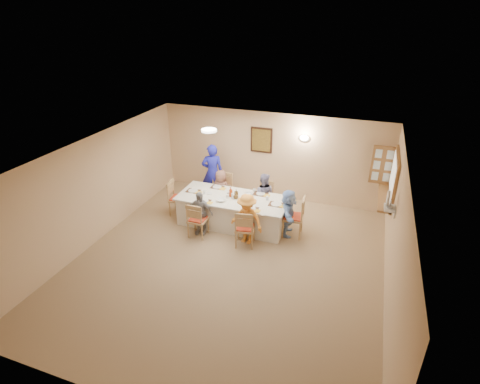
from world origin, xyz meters
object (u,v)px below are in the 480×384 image
(chair_front_left, at_px, (198,219))
(chair_right_end, at_px, (293,216))
(chair_front_right, at_px, (245,227))
(condiment_ketchup, at_px, (231,192))
(serving_hatch, at_px, (394,178))
(diner_back_left, at_px, (221,190))
(caregiver, at_px, (212,172))
(chair_left_end, at_px, (178,198))
(dining_table, at_px, (233,211))
(chair_back_right, at_px, (264,198))
(diner_back_right, at_px, (263,195))
(chair_back_left, at_px, (223,191))
(diner_front_right, at_px, (247,219))
(desk_fan, at_px, (389,201))
(diner_front_left, at_px, (200,213))
(diner_right_end, at_px, (288,213))

(chair_front_left, relative_size, chair_right_end, 0.90)
(chair_front_right, bearing_deg, condiment_ketchup, -62.54)
(chair_front_left, bearing_deg, serving_hatch, -159.46)
(diner_back_left, relative_size, caregiver, 0.68)
(chair_left_end, bearing_deg, chair_front_left, -136.77)
(dining_table, relative_size, chair_back_right, 3.09)
(diner_back_left, height_order, caregiver, caregiver)
(chair_right_end, distance_m, diner_back_right, 1.17)
(chair_back_left, distance_m, condiment_ketchup, 1.01)
(diner_back_right, xyz_separation_m, diner_front_right, (0.00, -1.36, 0.02))
(desk_fan, xyz_separation_m, diner_front_left, (-4.16, -0.13, -0.98))
(chair_front_left, bearing_deg, diner_back_right, -129.01)
(chair_back_left, height_order, condiment_ketchup, condiment_ketchup)
(chair_front_left, distance_m, chair_left_end, 1.24)
(diner_back_left, xyz_separation_m, diner_front_right, (1.20, -1.36, 0.06))
(diner_back_right, distance_m, caregiver, 1.73)
(chair_back_left, bearing_deg, diner_front_right, -50.42)
(chair_back_right, bearing_deg, chair_right_end, -40.03)
(dining_table, xyz_separation_m, chair_left_end, (-1.55, 0.00, 0.10))
(dining_table, relative_size, chair_front_left, 2.99)
(diner_back_left, relative_size, diner_front_right, 0.91)
(chair_back_right, bearing_deg, diner_back_left, -174.22)
(chair_back_left, relative_size, condiment_ketchup, 3.71)
(caregiver, bearing_deg, chair_left_end, 43.23)
(diner_front_right, bearing_deg, chair_back_left, 140.45)
(diner_back_left, bearing_deg, diner_front_right, 142.08)
(chair_front_right, relative_size, diner_front_right, 0.75)
(chair_front_left, relative_size, diner_front_right, 0.74)
(diner_front_right, height_order, diner_right_end, diner_front_right)
(chair_left_end, bearing_deg, chair_back_right, -76.26)
(serving_hatch, bearing_deg, chair_back_left, 179.99)
(chair_right_end, bearing_deg, serving_hatch, 106.65)
(dining_table, xyz_separation_m, chair_front_right, (0.60, -0.80, 0.09))
(chair_back_left, distance_m, diner_back_right, 1.21)
(diner_back_right, relative_size, diner_right_end, 1.02)
(chair_front_left, bearing_deg, diner_right_end, -158.37)
(chair_right_end, height_order, diner_back_left, diner_back_left)
(chair_left_end, bearing_deg, serving_hatch, -87.97)
(chair_front_left, distance_m, diner_front_right, 1.22)
(diner_back_left, bearing_deg, chair_front_right, 139.69)
(desk_fan, relative_size, condiment_ketchup, 1.16)
(chair_front_right, bearing_deg, chair_right_end, -150.94)
(diner_back_right, height_order, diner_front_right, diner_front_right)
(chair_front_right, relative_size, chair_left_end, 0.99)
(dining_table, distance_m, diner_back_right, 0.94)
(dining_table, xyz_separation_m, chair_back_right, (0.60, 0.80, 0.07))
(diner_front_left, xyz_separation_m, caregiver, (-0.45, 1.83, 0.27))
(diner_front_right, bearing_deg, diner_back_right, 101.41)
(chair_back_right, height_order, diner_back_right, diner_back_right)
(chair_back_right, height_order, diner_front_right, diner_front_right)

